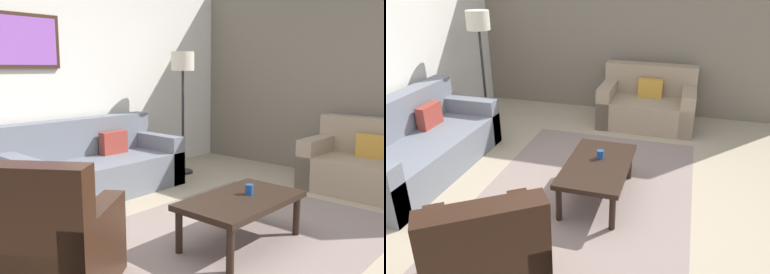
{
  "view_description": "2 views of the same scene",
  "coord_description": "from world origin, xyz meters",
  "views": [
    {
      "loc": [
        -2.63,
        -2.1,
        1.5
      ],
      "look_at": [
        0.14,
        0.42,
        0.87
      ],
      "focal_mm": 39.01,
      "sensor_mm": 36.0,
      "label": 1
    },
    {
      "loc": [
        -3.25,
        -0.9,
        2.26
      ],
      "look_at": [
        0.24,
        0.11,
        0.64
      ],
      "focal_mm": 36.01,
      "sensor_mm": 36.0,
      "label": 2
    }
  ],
  "objects": [
    {
      "name": "ground_plane",
      "position": [
        0.0,
        0.0,
        0.0
      ],
      "size": [
        8.0,
        8.0,
        0.0
      ],
      "primitive_type": "plane",
      "color": "tan"
    },
    {
      "name": "rear_partition",
      "position": [
        0.0,
        2.6,
        1.4
      ],
      "size": [
        6.0,
        0.12,
        2.8
      ],
      "primitive_type": "cube",
      "color": "silver",
      "rests_on": "ground_plane"
    },
    {
      "name": "stone_feature_panel",
      "position": [
        3.0,
        0.0,
        1.4
      ],
      "size": [
        0.12,
        5.2,
        2.8
      ],
      "primitive_type": "cube",
      "color": "slate",
      "rests_on": "ground_plane"
    },
    {
      "name": "area_rug",
      "position": [
        0.0,
        0.0,
        0.0
      ],
      "size": [
        3.49,
        2.21,
        0.01
      ],
      "primitive_type": "cube",
      "color": "gray",
      "rests_on": "ground_plane"
    },
    {
      "name": "couch_main",
      "position": [
        0.15,
        2.08,
        0.3
      ],
      "size": [
        2.11,
        0.94,
        0.88
      ],
      "color": "slate",
      "rests_on": "ground_plane"
    },
    {
      "name": "couch_loveseat",
      "position": [
        2.45,
        -0.37,
        0.3
      ],
      "size": [
        0.88,
        1.4,
        0.88
      ],
      "color": "gray",
      "rests_on": "ground_plane"
    },
    {
      "name": "armchair_leather",
      "position": [
        -1.39,
        0.31,
        0.31
      ],
      "size": [
        1.11,
        1.11,
        0.95
      ],
      "color": "black",
      "rests_on": "ground_plane"
    },
    {
      "name": "coffee_table",
      "position": [
        0.16,
        -0.13,
        0.36
      ],
      "size": [
        1.1,
        0.64,
        0.41
      ],
      "color": "black",
      "rests_on": "ground_plane"
    },
    {
      "name": "cup",
      "position": [
        0.28,
        -0.13,
        0.45
      ],
      "size": [
        0.07,
        0.07,
        0.09
      ],
      "primitive_type": "cylinder",
      "color": "#1E478C",
      "rests_on": "coffee_table"
    },
    {
      "name": "lamp_standing",
      "position": [
        1.6,
        1.93,
        1.41
      ],
      "size": [
        0.32,
        0.32,
        1.71
      ],
      "color": "black",
      "rests_on": "ground_plane"
    },
    {
      "name": "framed_artwork",
      "position": [
        -0.34,
        2.51,
        1.79
      ],
      "size": [
        0.8,
        0.04,
        0.61
      ],
      "color": "#382316"
    }
  ]
}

